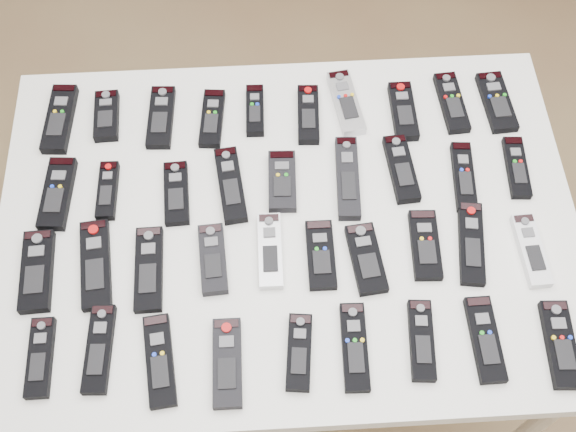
{
  "coord_description": "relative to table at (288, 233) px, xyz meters",
  "views": [
    {
      "loc": [
        -0.1,
        -0.73,
        2.14
      ],
      "look_at": [
        -0.05,
        0.02,
        0.8
      ],
      "focal_mm": 45.0,
      "sensor_mm": 36.0,
      "label": 1
    }
  ],
  "objects": [
    {
      "name": "remote_32",
      "position": [
        -0.13,
        -0.31,
        0.07
      ],
      "size": [
        0.06,
        0.18,
        0.02
      ],
      "primitive_type": "cube",
      "rotation": [
        0.0,
        0.0,
        -0.01
      ],
      "color": "black",
      "rests_on": "table"
    },
    {
      "name": "ground",
      "position": [
        0.05,
        -0.02,
        -0.72
      ],
      "size": [
        4.0,
        4.0,
        0.0
      ],
      "primitive_type": "plane",
      "color": "brown",
      "rests_on": "ground"
    },
    {
      "name": "remote_21",
      "position": [
        -0.29,
        -0.1,
        0.07
      ],
      "size": [
        0.06,
        0.19,
        0.02
      ],
      "primitive_type": "cube",
      "rotation": [
        0.0,
        0.0,
        0.02
      ],
      "color": "black",
      "rests_on": "table"
    },
    {
      "name": "remote_27",
      "position": [
        0.38,
        -0.08,
        0.07
      ],
      "size": [
        0.08,
        0.2,
        0.02
      ],
      "primitive_type": "cube",
      "rotation": [
        0.0,
        0.0,
        -0.14
      ],
      "color": "black",
      "rests_on": "table"
    },
    {
      "name": "remote_0",
      "position": [
        -0.51,
        0.29,
        0.07
      ],
      "size": [
        0.07,
        0.19,
        0.02
      ],
      "primitive_type": "cube",
      "rotation": [
        0.0,
        0.0,
        -0.07
      ],
      "color": "black",
      "rests_on": "table"
    },
    {
      "name": "remote_3",
      "position": [
        -0.16,
        0.28,
        0.07
      ],
      "size": [
        0.06,
        0.16,
        0.02
      ],
      "primitive_type": "cube",
      "rotation": [
        0.0,
        0.0,
        -0.09
      ],
      "color": "black",
      "rests_on": "table"
    },
    {
      "name": "remote_18",
      "position": [
        0.52,
        0.1,
        0.07
      ],
      "size": [
        0.05,
        0.16,
        0.02
      ],
      "primitive_type": "cube",
      "rotation": [
        0.0,
        0.0,
        -0.06
      ],
      "color": "black",
      "rests_on": "table"
    },
    {
      "name": "remote_1",
      "position": [
        -0.41,
        0.3,
        0.07
      ],
      "size": [
        0.06,
        0.14,
        0.02
      ],
      "primitive_type": "cube",
      "rotation": [
        0.0,
        0.0,
        0.04
      ],
      "color": "black",
      "rests_on": "table"
    },
    {
      "name": "remote_30",
      "position": [
        -0.38,
        -0.27,
        0.07
      ],
      "size": [
        0.06,
        0.18,
        0.02
      ],
      "primitive_type": "cube",
      "rotation": [
        0.0,
        0.0,
        -0.05
      ],
      "color": "black",
      "rests_on": "table"
    },
    {
      "name": "remote_4",
      "position": [
        -0.06,
        0.29,
        0.07
      ],
      "size": [
        0.04,
        0.14,
        0.02
      ],
      "primitive_type": "cube",
      "rotation": [
        0.0,
        0.0,
        -0.03
      ],
      "color": "black",
      "rests_on": "table"
    },
    {
      "name": "remote_37",
      "position": [
        0.51,
        -0.31,
        0.07
      ],
      "size": [
        0.06,
        0.18,
        0.02
      ],
      "primitive_type": "cube",
      "rotation": [
        0.0,
        0.0,
        -0.05
      ],
      "color": "black",
      "rests_on": "table"
    },
    {
      "name": "remote_9",
      "position": [
        0.51,
        0.29,
        0.07
      ],
      "size": [
        0.07,
        0.17,
        0.02
      ],
      "primitive_type": "cube",
      "rotation": [
        0.0,
        0.0,
        0.06
      ],
      "color": "black",
      "rests_on": "table"
    },
    {
      "name": "remote_19",
      "position": [
        -0.52,
        -0.1,
        0.07
      ],
      "size": [
        0.07,
        0.18,
        0.02
      ],
      "primitive_type": "cube",
      "rotation": [
        0.0,
        0.0,
        0.04
      ],
      "color": "black",
      "rests_on": "table"
    },
    {
      "name": "remote_12",
      "position": [
        -0.24,
        0.08,
        0.07
      ],
      "size": [
        0.06,
        0.16,
        0.02
      ],
      "primitive_type": "cube",
      "rotation": [
        0.0,
        0.0,
        0.04
      ],
      "color": "black",
      "rests_on": "table"
    },
    {
      "name": "remote_29",
      "position": [
        -0.5,
        -0.28,
        0.07
      ],
      "size": [
        0.05,
        0.16,
        0.02
      ],
      "primitive_type": "cube",
      "rotation": [
        0.0,
        0.0,
        0.01
      ],
      "color": "black",
      "rests_on": "table"
    },
    {
      "name": "remote_15",
      "position": [
        0.14,
        0.09,
        0.07
      ],
      "size": [
        0.06,
        0.21,
        0.02
      ],
      "primitive_type": "cube",
      "rotation": [
        0.0,
        0.0,
        -0.05
      ],
      "color": "black",
      "rests_on": "table"
    },
    {
      "name": "remote_13",
      "position": [
        -0.12,
        0.09,
        0.07
      ],
      "size": [
        0.07,
        0.19,
        0.02
      ],
      "primitive_type": "cube",
      "rotation": [
        0.0,
        0.0,
        0.12
      ],
      "color": "black",
      "rests_on": "table"
    },
    {
      "name": "remote_24",
      "position": [
        0.06,
        -0.09,
        0.07
      ],
      "size": [
        0.06,
        0.16,
        0.02
      ],
      "primitive_type": "cube",
      "rotation": [
        0.0,
        0.0,
        -0.01
      ],
      "color": "black",
      "rests_on": "table"
    },
    {
      "name": "remote_16",
      "position": [
        0.26,
        0.11,
        0.07
      ],
      "size": [
        0.06,
        0.17,
        0.02
      ],
      "primitive_type": "cube",
      "rotation": [
        0.0,
        0.0,
        0.08
      ],
      "color": "black",
      "rests_on": "table"
    },
    {
      "name": "remote_8",
      "position": [
        0.4,
        0.29,
        0.07
      ],
      "size": [
        0.06,
        0.17,
        0.02
      ],
      "primitive_type": "cube",
      "rotation": [
        0.0,
        0.0,
        0.06
      ],
      "color": "black",
      "rests_on": "table"
    },
    {
      "name": "remote_6",
      "position": [
        0.15,
        0.3,
        0.07
      ],
      "size": [
        0.08,
        0.19,
        0.02
      ],
      "primitive_type": "cube",
      "rotation": [
        0.0,
        0.0,
        0.14
      ],
      "color": "#B7B7BC",
      "rests_on": "table"
    },
    {
      "name": "remote_17",
      "position": [
        0.39,
        0.08,
        0.07
      ],
      "size": [
        0.06,
        0.18,
        0.02
      ],
      "primitive_type": "cube",
      "rotation": [
        0.0,
        0.0,
        -0.08
      ],
      "color": "black",
      "rests_on": "table"
    },
    {
      "name": "remote_36",
      "position": [
        0.37,
        -0.29,
        0.07
      ],
      "size": [
        0.05,
        0.17,
        0.02
      ],
      "primitive_type": "cube",
      "rotation": [
        0.0,
        0.0,
        0.01
      ],
      "color": "black",
      "rests_on": "table"
    },
    {
      "name": "remote_20",
      "position": [
        -0.4,
        -0.09,
        0.07
      ],
      "size": [
        0.08,
        0.2,
        0.02
      ],
      "primitive_type": "cube",
      "rotation": [
        0.0,
        0.0,
        0.1
      ],
      "color": "black",
      "rests_on": "table"
    },
    {
      "name": "remote_14",
      "position": [
        -0.01,
        0.09,
        0.07
      ],
      "size": [
        0.07,
        0.15,
        0.02
      ],
      "primitive_type": "cube",
      "rotation": [
        0.0,
        0.0,
        -0.04
      ],
      "color": "black",
      "rests_on": "table"
    },
    {
      "name": "remote_7",
      "position": [
        0.28,
        0.27,
        0.07
      ],
      "size": [
        0.05,
        0.16,
        0.02
      ],
      "primitive_type": "cube",
      "rotation": [
        0.0,
        0.0,
        -0.0
      ],
      "color": "black",
      "rests_on": "table"
    },
    {
      "name": "remote_10",
      "position": [
        -0.5,
        0.09,
        0.07
      ],
      "size": [
        0.07,
        0.18,
        0.02
      ],
      "primitive_type": "cube",
      "rotation": [
        0.0,
        0.0,
        -0.07
      ],
      "color": "black",
      "rests_on": "table"
    },
    {
      "name": "remote_11",
      "position": [
        -0.39,
        0.09,
        0.07
      ],
      "size": [
        0.04,
        0.14,
        0.02
      ],
      "primitive_type": "cube",
      "rotation": [
        0.0,
        0.0,
        -0.02
      ],
      "color": "black",
      "rests_on": "table"
    },
    {
      "name": "remote_23",
      "position": [
        -0.04,
        -0.08,
        0.07
      ],
      "size": [
        0.05,
        0.17,
        0.02
      ],
      "primitive_type": "cube",
      "rotation": [
        0.0,
        0.0,
        -0.01
      ],
      "color": "#B7B7BC",
      "rests_on": "table"
    },
    {
      "name": "remote_2",
      "position": [
        -0.28,
        0.29,
        0.07
      ],
      "size": [
        0.06,
        0.17,
        0.02
      ],
      "primitive_type": "cube",
      "rotation": [
        0.0,
        0.0,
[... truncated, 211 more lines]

